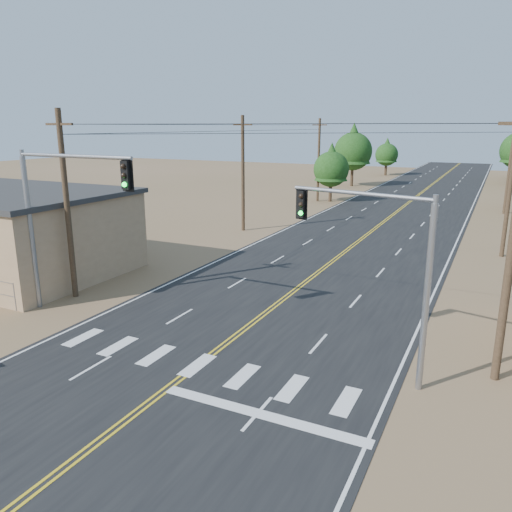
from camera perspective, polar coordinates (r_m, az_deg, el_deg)
The scene contains 13 objects.
ground at distance 15.19m, azimuth -24.78°, elevation -23.81°, with size 220.00×220.00×0.00m, color #89674A.
road at distance 39.37m, azimuth 10.83°, elevation 1.03°, with size 15.00×200.00×0.02m, color black.
utility_pole_left_near at distance 28.18m, azimuth -20.80°, elevation 5.54°, with size 1.80×0.30×10.00m.
utility_pole_left_mid at distance 44.20m, azimuth -1.51°, elevation 9.47°, with size 1.80×0.30×10.00m.
utility_pole_left_far at distance 62.56m, azimuth 7.17°, elevation 10.90°, with size 1.80×0.30×10.00m.
utility_pole_right_near at distance 19.42m, azimuth 27.24°, elevation 1.11°, with size 1.80×0.30×10.00m.
utility_pole_right_mid at distance 39.20m, azimuth 27.08°, elevation 7.22°, with size 1.80×0.30×10.00m.
utility_pole_right_far at distance 59.13m, azimuth 27.02°, elevation 9.22°, with size 1.80×0.30×10.00m.
signal_mast_left at distance 25.66m, azimuth -21.86°, elevation 5.38°, with size 6.96×0.59×8.02m.
signal_mast_right at distance 18.23m, azimuth 14.56°, elevation 0.15°, with size 5.49×1.48×6.97m.
tree_left_near at distance 62.57m, azimuth 8.60°, elevation 10.19°, with size 4.32×4.32×7.20m.
tree_left_mid at distance 79.53m, azimuth 11.06°, elevation 12.08°, with size 5.76×5.76×9.61m.
tree_left_far at distance 98.58m, azimuth 14.72°, elevation 11.39°, with size 4.20×4.20×6.99m.
Camera 1 is at (9.92, -6.99, 9.13)m, focal length 35.00 mm.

